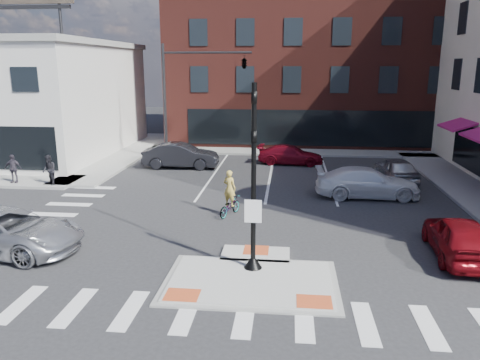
# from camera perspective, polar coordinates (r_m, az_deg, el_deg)

# --- Properties ---
(ground) EXTENTS (120.00, 120.00, 0.00)m
(ground) POSITION_cam_1_polar(r_m,az_deg,el_deg) (15.36, 1.46, -11.63)
(ground) COLOR #28282B
(ground) RESTS_ON ground
(refuge_island) EXTENTS (5.40, 4.65, 0.13)m
(refuge_island) POSITION_cam_1_polar(r_m,az_deg,el_deg) (15.11, 1.39, -11.88)
(refuge_island) COLOR gray
(refuge_island) RESTS_ON ground
(sidewalk_nw) EXTENTS (23.50, 20.50, 0.15)m
(sidewalk_nw) POSITION_cam_1_polar(r_m,az_deg,el_deg) (34.76, -25.00, 1.72)
(sidewalk_nw) COLOR gray
(sidewalk_nw) RESTS_ON ground
(sidewalk_n) EXTENTS (26.00, 3.00, 0.15)m
(sidewalk_n) POSITION_cam_1_polar(r_m,az_deg,el_deg) (36.47, 8.96, 3.38)
(sidewalk_n) COLOR gray
(sidewalk_n) RESTS_ON ground
(building_n) EXTENTS (24.40, 18.40, 15.50)m
(building_n) POSITION_cam_1_polar(r_m,az_deg,el_deg) (45.87, 8.73, 15.21)
(building_n) COLOR #531F1A
(building_n) RESTS_ON ground
(building_far_left) EXTENTS (10.00, 12.00, 10.00)m
(building_far_left) POSITION_cam_1_polar(r_m,az_deg,el_deg) (66.04, 1.65, 12.48)
(building_far_left) COLOR slate
(building_far_left) RESTS_ON ground
(building_far_right) EXTENTS (12.00, 12.00, 12.00)m
(building_far_right) POSITION_cam_1_polar(r_m,az_deg,el_deg) (68.29, 13.02, 13.03)
(building_far_right) COLOR brown
(building_far_right) RESTS_ON ground
(signal_pole) EXTENTS (0.60, 0.60, 5.98)m
(signal_pole) POSITION_cam_1_polar(r_m,az_deg,el_deg) (14.88, 1.64, -2.76)
(signal_pole) COLOR black
(signal_pole) RESTS_ON refuge_island
(mast_arm_signal) EXTENTS (6.10, 2.24, 8.00)m
(mast_arm_signal) POSITION_cam_1_polar(r_m,az_deg,el_deg) (32.15, -2.17, 13.15)
(mast_arm_signal) COLOR black
(mast_arm_signal) RESTS_ON ground
(silver_suv) EXTENTS (5.94, 3.27, 1.57)m
(silver_suv) POSITION_cam_1_polar(r_m,az_deg,el_deg) (18.96, -26.72, -5.57)
(silver_suv) COLOR #B1B3B9
(silver_suv) RESTS_ON ground
(red_sedan) EXTENTS (2.03, 4.50, 1.50)m
(red_sedan) POSITION_cam_1_polar(r_m,az_deg,el_deg) (18.18, 25.16, -6.32)
(red_sedan) COLOR maroon
(red_sedan) RESTS_ON ground
(white_pickup) EXTENTS (5.28, 2.26, 1.52)m
(white_pickup) POSITION_cam_1_polar(r_m,az_deg,el_deg) (24.74, 15.25, -0.31)
(white_pickup) COLOR white
(white_pickup) RESTS_ON ground
(bg_car_dark) EXTENTS (4.96, 1.83, 1.62)m
(bg_car_dark) POSITION_cam_1_polar(r_m,az_deg,el_deg) (31.01, -7.23, 2.98)
(bg_car_dark) COLOR #232328
(bg_car_dark) RESTS_ON ground
(bg_car_silver) EXTENTS (2.12, 4.38, 1.44)m
(bg_car_silver) POSITION_cam_1_polar(r_m,az_deg,el_deg) (28.46, 18.47, 1.21)
(bg_car_silver) COLOR #ADB0B4
(bg_car_silver) RESTS_ON ground
(bg_car_red) EXTENTS (4.57, 2.21, 1.28)m
(bg_car_red) POSITION_cam_1_polar(r_m,az_deg,el_deg) (32.08, 6.18, 3.07)
(bg_car_red) COLOR maroon
(bg_car_red) RESTS_ON ground
(cyclist) EXTENTS (1.18, 1.73, 2.10)m
(cyclist) POSITION_cam_1_polar(r_m,az_deg,el_deg) (20.95, -1.28, -2.51)
(cyclist) COLOR #3F3F44
(cyclist) RESTS_ON ground
(pedestrian_a) EXTENTS (1.03, 1.01, 1.67)m
(pedestrian_a) POSITION_cam_1_polar(r_m,az_deg,el_deg) (27.75, -22.24, 1.13)
(pedestrian_a) COLOR black
(pedestrian_a) RESTS_ON sidewalk_nw
(pedestrian_b) EXTENTS (0.98, 0.48, 1.61)m
(pedestrian_b) POSITION_cam_1_polar(r_m,az_deg,el_deg) (29.14, -25.94, 1.27)
(pedestrian_b) COLOR #352F3A
(pedestrian_b) RESTS_ON sidewalk_nw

